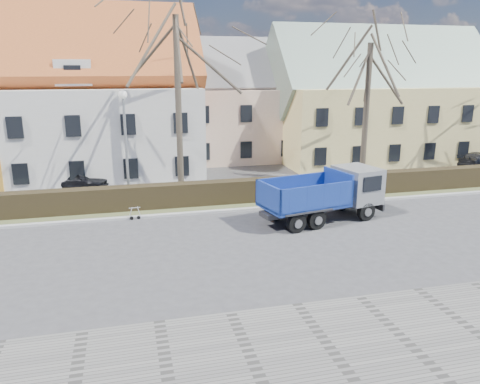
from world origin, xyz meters
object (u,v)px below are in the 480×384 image
object	(u,v)px
streetlight	(126,149)
parked_car_a	(78,180)
cart_frame	(130,213)
dump_truck	(318,196)
parked_car_b	(479,160)

from	to	relation	value
streetlight	parked_car_a	distance (m)	5.99
cart_frame	parked_car_a	distance (m)	7.71
dump_truck	cart_frame	xyz separation A→B (m)	(-9.18, 2.42, -0.95)
parked_car_a	parked_car_b	xyz separation A→B (m)	(29.45, -0.48, -0.04)
streetlight	cart_frame	size ratio (longest dim) A/B	8.03
parked_car_a	parked_car_b	size ratio (longest dim) A/B	0.91
cart_frame	streetlight	bearing A→B (deg)	89.79
parked_car_b	cart_frame	bearing A→B (deg)	80.84
streetlight	parked_car_b	world-z (taller)	streetlight
parked_car_b	dump_truck	bearing A→B (deg)	94.48
streetlight	cart_frame	distance (m)	3.86
dump_truck	streetlight	size ratio (longest dim) A/B	1.03
cart_frame	parked_car_b	distance (m)	27.17
dump_truck	streetlight	bearing A→B (deg)	139.23
cart_frame	parked_car_b	xyz separation A→B (m)	(26.36, 6.58, 0.25)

